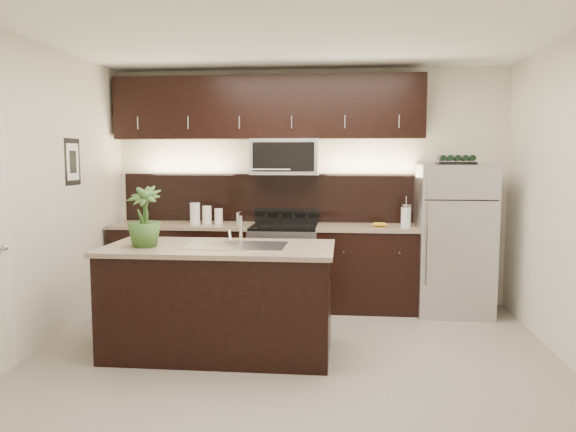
{
  "coord_description": "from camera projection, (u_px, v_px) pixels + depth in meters",
  "views": [
    {
      "loc": [
        0.42,
        -4.54,
        1.7
      ],
      "look_at": [
        -0.09,
        0.55,
        1.16
      ],
      "focal_mm": 35.0,
      "sensor_mm": 36.0,
      "label": 1
    }
  ],
  "objects": [
    {
      "name": "ground",
      "position": [
        292.0,
        360.0,
        4.71
      ],
      "size": [
        4.5,
        4.5,
        0.0
      ],
      "primitive_type": "plane",
      "color": "gray",
      "rests_on": "ground"
    },
    {
      "name": "room_walls",
      "position": [
        278.0,
        157.0,
        4.5
      ],
      "size": [
        4.52,
        4.02,
        2.71
      ],
      "color": "silver",
      "rests_on": "ground"
    },
    {
      "name": "counter_run",
      "position": [
        266.0,
        265.0,
        6.38
      ],
      "size": [
        3.51,
        0.65,
        0.94
      ],
      "color": "black",
      "rests_on": "ground"
    },
    {
      "name": "upper_fixtures",
      "position": [
        270.0,
        118.0,
        6.34
      ],
      "size": [
        3.49,
        0.4,
        1.66
      ],
      "color": "black",
      "rests_on": "counter_run"
    },
    {
      "name": "island",
      "position": [
        220.0,
        299.0,
        4.86
      ],
      "size": [
        1.96,
        0.96,
        0.94
      ],
      "color": "black",
      "rests_on": "ground"
    },
    {
      "name": "sink_faucet",
      "position": [
        237.0,
        244.0,
        4.8
      ],
      "size": [
        0.84,
        0.5,
        0.28
      ],
      "color": "silver",
      "rests_on": "island"
    },
    {
      "name": "refrigerator",
      "position": [
        453.0,
        239.0,
        6.08
      ],
      "size": [
        0.78,
        0.7,
        1.62
      ],
      "primitive_type": "cube",
      "color": "#B2B2B7",
      "rests_on": "ground"
    },
    {
      "name": "wine_rack",
      "position": [
        456.0,
        160.0,
        5.99
      ],
      "size": [
        0.4,
        0.25,
        0.1
      ],
      "color": "black",
      "rests_on": "refrigerator"
    },
    {
      "name": "plant",
      "position": [
        144.0,
        217.0,
        4.73
      ],
      "size": [
        0.3,
        0.3,
        0.51
      ],
      "primitive_type": "imported",
      "rotation": [
        0.0,
        0.0,
        -0.06
      ],
      "color": "#355D25",
      "rests_on": "island"
    },
    {
      "name": "canisters",
      "position": [
        204.0,
        215.0,
        6.36
      ],
      "size": [
        0.36,
        0.16,
        0.24
      ],
      "rotation": [
        0.0,
        0.0,
        0.21
      ],
      "color": "silver",
      "rests_on": "counter_run"
    },
    {
      "name": "french_press",
      "position": [
        406.0,
        216.0,
        6.11
      ],
      "size": [
        0.11,
        0.11,
        0.32
      ],
      "rotation": [
        0.0,
        0.0,
        0.43
      ],
      "color": "silver",
      "rests_on": "counter_run"
    },
    {
      "name": "bananas",
      "position": [
        376.0,
        224.0,
        6.12
      ],
      "size": [
        0.18,
        0.15,
        0.05
      ],
      "primitive_type": "ellipsoid",
      "rotation": [
        0.0,
        0.0,
        -0.14
      ],
      "color": "gold",
      "rests_on": "counter_run"
    }
  ]
}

